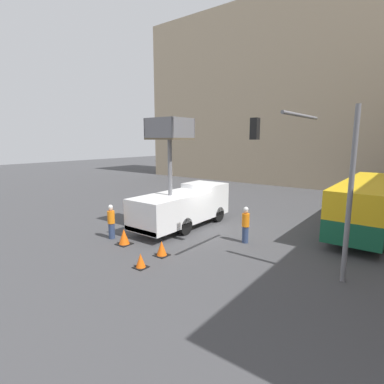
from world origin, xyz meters
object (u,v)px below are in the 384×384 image
(traffic_cone_mid_road, at_px, (141,261))
(road_worker_directing, at_px, (246,225))
(traffic_cone_near_truck, at_px, (162,249))
(city_bus, at_px, (368,201))
(traffic_cone_far_side, at_px, (124,237))
(road_worker_near_truck, at_px, (111,222))
(utility_truck, at_px, (183,203))
(traffic_light_pole, at_px, (313,163))

(traffic_cone_mid_road, bearing_deg, road_worker_directing, 69.64)
(road_worker_directing, distance_m, traffic_cone_near_truck, 4.52)
(city_bus, relative_size, road_worker_directing, 5.44)
(road_worker_directing, relative_size, traffic_cone_far_side, 2.36)
(road_worker_near_truck, relative_size, traffic_cone_mid_road, 3.02)
(utility_truck, bearing_deg, city_bus, 33.29)
(road_worker_directing, distance_m, traffic_cone_mid_road, 5.78)
(city_bus, relative_size, traffic_cone_near_truck, 14.77)
(city_bus, relative_size, traffic_light_pole, 1.59)
(city_bus, height_order, traffic_cone_mid_road, city_bus)
(traffic_cone_near_truck, distance_m, traffic_cone_far_side, 2.54)
(traffic_light_pole, bearing_deg, city_bus, 82.20)
(road_worker_directing, height_order, traffic_cone_mid_road, road_worker_directing)
(utility_truck, bearing_deg, traffic_cone_far_side, -95.56)
(road_worker_directing, bearing_deg, utility_truck, 55.30)
(city_bus, xyz_separation_m, traffic_light_pole, (-1.06, -7.74, 2.62))
(city_bus, xyz_separation_m, traffic_cone_near_truck, (-6.81, -10.02, -1.42))
(traffic_cone_mid_road, height_order, traffic_cone_far_side, traffic_cone_far_side)
(traffic_cone_near_truck, bearing_deg, city_bus, 55.78)
(city_bus, distance_m, road_worker_directing, 7.71)
(utility_truck, height_order, road_worker_directing, utility_truck)
(city_bus, height_order, road_worker_directing, city_bus)
(utility_truck, relative_size, traffic_cone_mid_road, 11.16)
(utility_truck, relative_size, traffic_cone_near_truck, 9.87)
(utility_truck, height_order, road_worker_near_truck, utility_truck)
(road_worker_near_truck, relative_size, traffic_cone_far_side, 2.32)
(road_worker_directing, height_order, traffic_cone_near_truck, road_worker_directing)
(city_bus, height_order, traffic_cone_far_side, city_bus)
(utility_truck, xyz_separation_m, traffic_light_pole, (7.88, -1.87, 2.91))
(traffic_light_pole, xyz_separation_m, road_worker_directing, (-3.55, 1.62, -3.41))
(road_worker_near_truck, xyz_separation_m, traffic_cone_far_side, (1.24, -0.20, -0.55))
(traffic_light_pole, bearing_deg, traffic_cone_mid_road, -145.84)
(utility_truck, bearing_deg, traffic_light_pole, -13.34)
(city_bus, xyz_separation_m, road_worker_directing, (-4.61, -6.12, -0.80))
(utility_truck, relative_size, traffic_light_pole, 1.06)
(utility_truck, height_order, traffic_cone_far_side, utility_truck)
(traffic_cone_near_truck, xyz_separation_m, traffic_cone_mid_road, (0.21, -1.49, -0.04))
(utility_truck, distance_m, road_worker_directing, 4.36)
(road_worker_near_truck, distance_m, traffic_cone_near_truck, 3.82)
(road_worker_directing, bearing_deg, traffic_cone_mid_road, 128.30)
(road_worker_near_truck, bearing_deg, traffic_light_pole, 147.38)
(traffic_cone_far_side, bearing_deg, traffic_cone_mid_road, -27.56)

